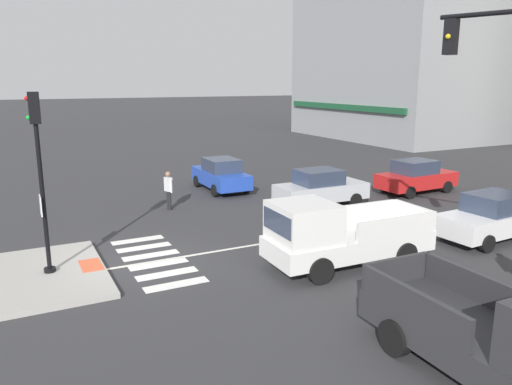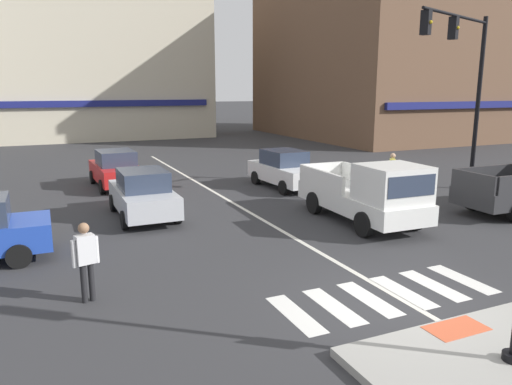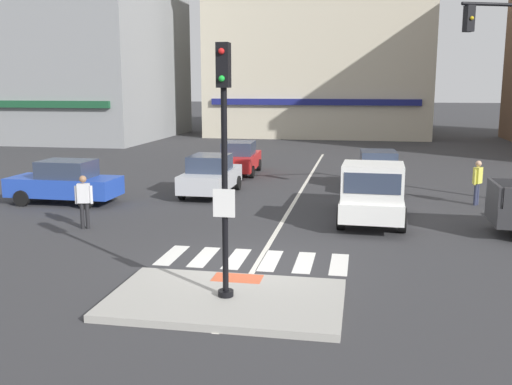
% 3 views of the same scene
% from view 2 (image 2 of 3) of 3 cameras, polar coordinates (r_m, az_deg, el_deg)
% --- Properties ---
extents(ground_plane, '(300.00, 300.00, 0.00)m').
position_cam_2_polar(ground_plane, '(10.49, 16.78, -12.51)').
color(ground_plane, '#333335').
extents(traffic_island, '(4.76, 2.94, 0.15)m').
position_cam_2_polar(traffic_island, '(8.95, 27.79, -17.41)').
color(traffic_island, '#A3A099').
rests_on(traffic_island, ground).
extents(tactile_pad_front, '(1.10, 0.60, 0.01)m').
position_cam_2_polar(tactile_pad_front, '(9.54, 22.42, -14.48)').
color(tactile_pad_front, '#DB5B38').
rests_on(tactile_pad_front, traffic_island).
extents(crosswalk_stripe_a, '(0.44, 1.80, 0.01)m').
position_cam_2_polar(crosswalk_stripe_a, '(9.72, 4.63, -14.03)').
color(crosswalk_stripe_a, silver).
rests_on(crosswalk_stripe_a, ground).
extents(crosswalk_stripe_b, '(0.44, 1.80, 0.01)m').
position_cam_2_polar(crosswalk_stripe_b, '(10.13, 9.06, -13.01)').
color(crosswalk_stripe_b, silver).
rests_on(crosswalk_stripe_b, ground).
extents(crosswalk_stripe_c, '(0.44, 1.80, 0.01)m').
position_cam_2_polar(crosswalk_stripe_c, '(10.60, 13.10, -12.02)').
color(crosswalk_stripe_c, silver).
rests_on(crosswalk_stripe_c, ground).
extents(crosswalk_stripe_d, '(0.44, 1.80, 0.01)m').
position_cam_2_polar(crosswalk_stripe_d, '(11.11, 16.75, -11.06)').
color(crosswalk_stripe_d, silver).
rests_on(crosswalk_stripe_d, ground).
extents(crosswalk_stripe_e, '(0.44, 1.80, 0.01)m').
position_cam_2_polar(crosswalk_stripe_e, '(11.67, 20.04, -10.16)').
color(crosswalk_stripe_e, silver).
rests_on(crosswalk_stripe_e, ground).
extents(crosswalk_stripe_f, '(0.44, 1.80, 0.01)m').
position_cam_2_polar(crosswalk_stripe_f, '(12.26, 23.01, -9.31)').
color(crosswalk_stripe_f, silver).
rests_on(crosswalk_stripe_f, ground).
extents(lane_centre_line, '(0.14, 28.00, 0.01)m').
position_cam_2_polar(lane_centre_line, '(18.82, -3.00, -1.05)').
color(lane_centre_line, silver).
rests_on(lane_centre_line, ground).
extents(traffic_light_mast, '(5.17, 2.14, 7.14)m').
position_cam_2_polar(traffic_light_mast, '(21.28, 23.26, 12.96)').
color(traffic_light_mast, black).
rests_on(traffic_light_mast, ground).
extents(building_corner_left, '(19.52, 18.82, 13.94)m').
position_cam_2_polar(building_corner_left, '(50.62, -18.97, 14.53)').
color(building_corner_left, beige).
rests_on(building_corner_left, ground).
extents(building_corner_right, '(15.58, 21.02, 14.81)m').
position_cam_2_polar(building_corner_right, '(46.81, 13.78, 15.61)').
color(building_corner_right, brown).
rests_on(building_corner_right, ground).
extents(car_white_eastbound_far, '(1.99, 4.18, 1.64)m').
position_cam_2_polar(car_white_eastbound_far, '(21.39, 3.43, 2.74)').
color(car_white_eastbound_far, white).
rests_on(car_white_eastbound_far, ground).
extents(car_red_westbound_distant, '(1.99, 4.17, 1.64)m').
position_cam_2_polar(car_red_westbound_distant, '(22.30, -16.10, 2.67)').
color(car_red_westbound_distant, red).
rests_on(car_red_westbound_distant, ground).
extents(car_silver_westbound_far, '(1.86, 4.11, 1.64)m').
position_cam_2_polar(car_silver_westbound_far, '(16.75, -13.11, -0.17)').
color(car_silver_westbound_far, silver).
rests_on(car_silver_westbound_far, ground).
extents(pickup_truck_white_eastbound_mid, '(2.18, 5.15, 2.08)m').
position_cam_2_polar(pickup_truck_white_eastbound_mid, '(15.86, 13.09, -0.23)').
color(pickup_truck_white_eastbound_mid, white).
rests_on(pickup_truck_white_eastbound_mid, ground).
extents(pedestrian_at_curb_left, '(0.54, 0.30, 1.67)m').
position_cam_2_polar(pedestrian_at_curb_left, '(10.44, -19.34, -7.01)').
color(pedestrian_at_curb_left, black).
rests_on(pedestrian_at_curb_left, ground).
extents(pedestrian_waiting_far_side, '(0.39, 0.46, 1.67)m').
position_cam_2_polar(pedestrian_waiting_far_side, '(20.98, 15.66, 2.61)').
color(pedestrian_waiting_far_side, '#2D334C').
rests_on(pedestrian_waiting_far_side, ground).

